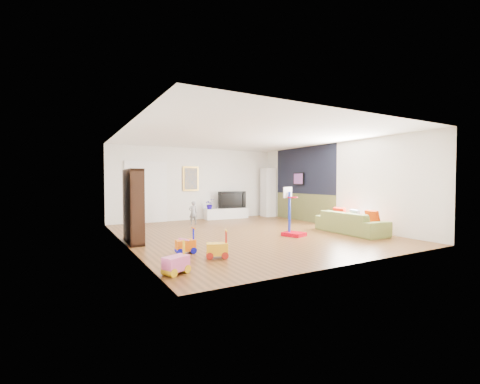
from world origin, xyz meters
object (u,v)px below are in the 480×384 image
media_console (226,213)px  bookshelf (133,206)px  sofa (351,222)px  basketball_hoop (294,211)px

media_console → bookshelf: size_ratio=0.99×
media_console → sofa: bearing=-70.3°
media_console → sofa: size_ratio=0.83×
bookshelf → sofa: 5.84m
bookshelf → basketball_hoop: bookshelf is taller
bookshelf → sofa: (5.59, -1.60, -0.57)m
bookshelf → media_console: bearing=39.9°
basketball_hoop → bookshelf: bearing=143.8°
media_console → bookshelf: bookshelf is taller
sofa → basketball_hoop: 1.76m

